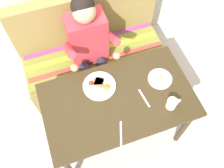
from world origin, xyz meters
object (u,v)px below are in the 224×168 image
plate_breakfast (99,85)px  plate_eggs (160,79)px  person (89,44)px  couch (93,55)px  table (118,103)px  coffee_mug (172,103)px  fork (144,98)px  knife (121,134)px

plate_breakfast → plate_eggs: 0.50m
person → plate_breakfast: (-0.05, -0.43, 0.00)m
couch → plate_eggs: bearing=-61.4°
table → plate_eggs: plate_eggs is taller
person → couch: bearing=71.4°
table → coffee_mug: coffee_mug is taller
coffee_mug → plate_breakfast: bearing=143.0°
couch → coffee_mug: bearing=-69.1°
table → person: bearing=95.7°
couch → fork: (0.19, -0.83, 0.40)m
plate_breakfast → fork: 0.37m
coffee_mug → knife: coffee_mug is taller
table → fork: (0.19, -0.06, 0.08)m
couch → knife: couch is taller
coffee_mug → fork: (-0.17, 0.13, -0.04)m
table → fork: size_ratio=7.06×
person → coffee_mug: 0.89m
plate_eggs → knife: plate_eggs is taller
fork → knife: (-0.28, -0.22, 0.00)m
plate_eggs → fork: plate_eggs is taller
plate_eggs → table: bearing=-171.8°
table → knife: (-0.08, -0.28, 0.08)m
knife → couch: bearing=105.0°
couch → fork: bearing=-76.7°
coffee_mug → table: bearing=152.1°
table → plate_eggs: size_ratio=6.05×
table → plate_eggs: bearing=8.2°
plate_eggs → fork: (-0.19, -0.12, -0.01)m
person → fork: bearing=-68.8°
plate_eggs → knife: (-0.47, -0.33, -0.01)m
plate_breakfast → knife: (0.02, -0.44, -0.01)m
table → person: 0.60m
person → coffee_mug: (0.42, -0.78, 0.04)m
plate_eggs → person: bearing=129.8°
person → fork: person is taller
fork → knife: 0.35m
fork → person: bearing=104.7°
person → fork: size_ratio=7.13×
table → coffee_mug: (0.36, -0.19, 0.13)m
couch → fork: size_ratio=8.47×
plate_breakfast → coffee_mug: coffee_mug is taller
couch → fork: 0.94m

